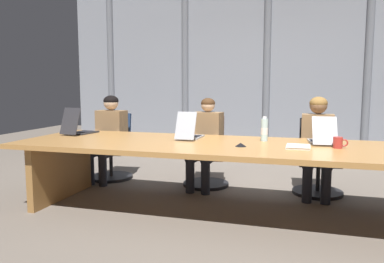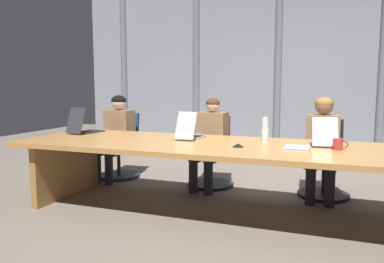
{
  "view_description": "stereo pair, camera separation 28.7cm",
  "coord_description": "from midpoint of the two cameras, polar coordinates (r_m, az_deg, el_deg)",
  "views": [
    {
      "loc": [
        0.54,
        -3.78,
        1.32
      ],
      "look_at": [
        -0.61,
        0.11,
        0.83
      ],
      "focal_mm": 35.99,
      "sensor_mm": 36.0,
      "label": 1
    },
    {
      "loc": [
        0.81,
        -3.69,
        1.32
      ],
      "look_at": [
        -0.61,
        0.11,
        0.83
      ],
      "focal_mm": 35.99,
      "sensor_mm": 36.0,
      "label": 2
    }
  ],
  "objects": [
    {
      "name": "spiral_notepad",
      "position": [
        3.75,
        13.37,
        -2.22
      ],
      "size": [
        0.22,
        0.31,
        0.03
      ],
      "rotation": [
        0.0,
        0.0,
        -0.01
      ],
      "color": "silver",
      "rests_on": "conference_table"
    },
    {
      "name": "curtain_backdrop",
      "position": [
        6.55,
        10.59,
        9.01
      ],
      "size": [
        7.24,
        0.17,
        3.15
      ],
      "color": "gray",
      "rests_on": "ground_plane"
    },
    {
      "name": "office_chair_center",
      "position": [
        4.92,
        16.58,
        -4.9
      ],
      "size": [
        0.6,
        0.6,
        0.91
      ],
      "rotation": [
        0.0,
        0.0,
        -1.49
      ],
      "color": "black",
      "rests_on": "ground_plane"
    },
    {
      "name": "office_chair_left_mid",
      "position": [
        5.1,
        0.54,
        -4.19
      ],
      "size": [
        0.6,
        0.6,
        0.91
      ],
      "rotation": [
        0.0,
        0.0,
        -1.44
      ],
      "color": "#511E19",
      "rests_on": "ground_plane"
    },
    {
      "name": "water_bottle_primary",
      "position": [
        4.11,
        8.72,
        0.23
      ],
      "size": [
        0.07,
        0.07,
        0.26
      ],
      "color": "silver",
      "rests_on": "conference_table"
    },
    {
      "name": "office_chair_left_end",
      "position": [
        5.64,
        -13.18,
        -3.29
      ],
      "size": [
        0.6,
        0.6,
        0.91
      ],
      "rotation": [
        0.0,
        0.0,
        -1.48
      ],
      "color": "navy",
      "rests_on": "ground_plane"
    },
    {
      "name": "person_center",
      "position": [
        4.71,
        16.43,
        -1.26
      ],
      "size": [
        0.38,
        0.55,
        1.18
      ],
      "rotation": [
        0.0,
        0.0,
        -1.57
      ],
      "color": "olive",
      "rests_on": "ground_plane"
    },
    {
      "name": "conference_mic_left_side",
      "position": [
        3.73,
        5.04,
        -1.97
      ],
      "size": [
        0.11,
        0.11,
        0.03
      ],
      "primitive_type": "cone",
      "color": "black",
      "rests_on": "conference_table"
    },
    {
      "name": "person_left_end",
      "position": [
        5.44,
        -13.76,
        -0.13
      ],
      "size": [
        0.45,
        0.57,
        1.18
      ],
      "rotation": [
        0.0,
        0.0,
        -1.67
      ],
      "color": "olive",
      "rests_on": "ground_plane"
    },
    {
      "name": "conference_table",
      "position": [
        3.87,
        6.13,
        -3.79
      ],
      "size": [
        4.82,
        1.31,
        0.73
      ],
      "color": "#B77F42",
      "rests_on": "ground_plane"
    },
    {
      "name": "laptop_center",
      "position": [
        4.08,
        16.79,
        -0.95
      ],
      "size": [
        0.29,
        0.47,
        0.28
      ],
      "rotation": [
        0.0,
        0.0,
        1.7
      ],
      "color": "#A8ADB7",
      "rests_on": "conference_table"
    },
    {
      "name": "laptop_left_end",
      "position": [
        4.9,
        -18.01,
        0.36
      ],
      "size": [
        0.29,
        0.48,
        0.33
      ],
      "rotation": [
        0.0,
        0.0,
        1.46
      ],
      "color": "#2D2D33",
      "rests_on": "conference_table"
    },
    {
      "name": "coffee_mug_near",
      "position": [
        3.81,
        18.87,
        -1.58
      ],
      "size": [
        0.14,
        0.09,
        0.11
      ],
      "color": "#B2332D",
      "rests_on": "conference_table"
    },
    {
      "name": "laptop_left_mid",
      "position": [
        4.26,
        -2.24,
        -0.29
      ],
      "size": [
        0.22,
        0.46,
        0.31
      ],
      "rotation": [
        0.0,
        0.0,
        1.56
      ],
      "color": "#A8ADB7",
      "rests_on": "conference_table"
    },
    {
      "name": "person_left_mid",
      "position": [
        4.89,
        0.35,
        -1.02
      ],
      "size": [
        0.4,
        0.57,
        1.15
      ],
      "rotation": [
        0.0,
        0.0,
        -1.65
      ],
      "color": "olive",
      "rests_on": "ground_plane"
    },
    {
      "name": "ground_plane",
      "position": [
        4.02,
        6.01,
        -12.28
      ],
      "size": [
        14.48,
        14.48,
        0.0
      ],
      "primitive_type": "plane",
      "color": "#6B6056"
    }
  ]
}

